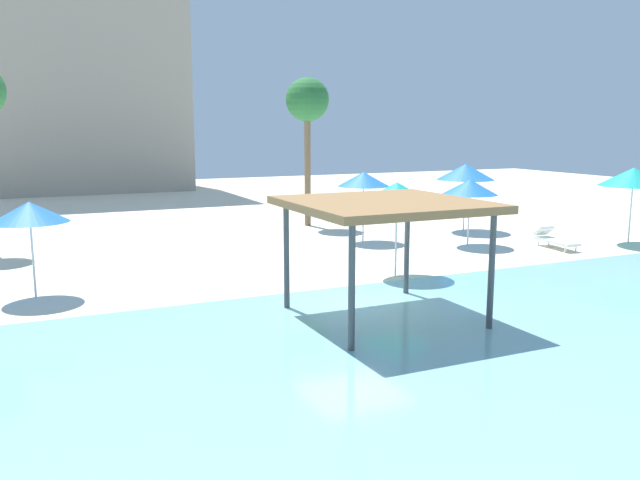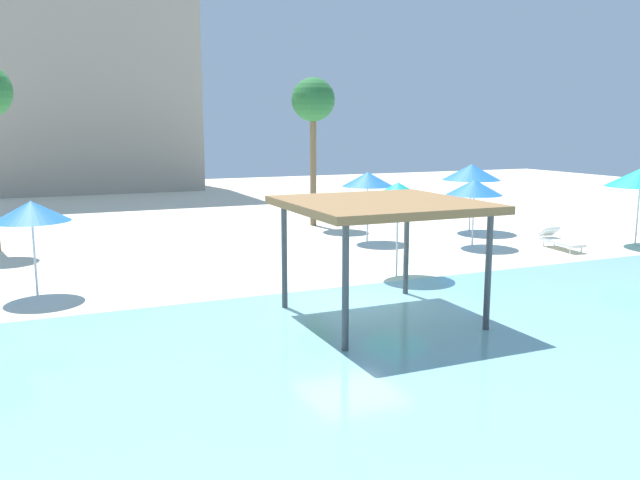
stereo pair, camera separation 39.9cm
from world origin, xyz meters
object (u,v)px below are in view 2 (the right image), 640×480
object	(u,v)px
beach_umbrella_blue_0	(474,187)
beach_umbrella_blue_4	(368,179)
beach_umbrella_teal_6	(398,192)
palm_tree_0	(313,103)
beach_umbrella_blue_2	(31,211)
beach_umbrella_blue_3	(471,172)
lounge_chair_1	(559,240)
shade_pavilion	(381,208)

from	to	relation	value
beach_umbrella_blue_0	beach_umbrella_blue_4	size ratio (longest dim) A/B	0.92
beach_umbrella_teal_6	palm_tree_0	xyz separation A→B (m)	(1.69, 10.33, 2.87)
beach_umbrella_blue_2	palm_tree_0	xyz separation A→B (m)	(11.50, 8.56, 3.13)
beach_umbrella_blue_3	palm_tree_0	size ratio (longest dim) A/B	0.44
beach_umbrella_blue_2	beach_umbrella_teal_6	size ratio (longest dim) A/B	0.90
beach_umbrella_teal_6	lounge_chair_1	xyz separation A→B (m)	(7.66, 1.51, -2.18)
beach_umbrella_blue_0	beach_umbrella_teal_6	world-z (taller)	beach_umbrella_teal_6
beach_umbrella_blue_0	lounge_chair_1	world-z (taller)	beach_umbrella_blue_0
beach_umbrella_blue_3	palm_tree_0	bearing A→B (deg)	142.66
beach_umbrella_blue_2	palm_tree_0	bearing A→B (deg)	36.66
beach_umbrella_blue_0	beach_umbrella_teal_6	xyz separation A→B (m)	(-5.12, -3.25, 0.32)
shade_pavilion	palm_tree_0	world-z (taller)	palm_tree_0
beach_umbrella_blue_0	beach_umbrella_blue_2	world-z (taller)	beach_umbrella_blue_2
lounge_chair_1	beach_umbrella_blue_0	bearing A→B (deg)	-119.79
beach_umbrella_blue_4	palm_tree_0	distance (m)	5.55
beach_umbrella_blue_0	beach_umbrella_blue_2	bearing A→B (deg)	-174.36
beach_umbrella_blue_4	beach_umbrella_teal_6	world-z (taller)	beach_umbrella_teal_6
beach_umbrella_blue_4	lounge_chair_1	xyz separation A→B (m)	(5.70, -4.14, -2.07)
beach_umbrella_teal_6	palm_tree_0	distance (m)	10.85
beach_umbrella_blue_2	lounge_chair_1	distance (m)	17.58
beach_umbrella_blue_3	lounge_chair_1	xyz separation A→B (m)	(0.53, -4.67, -2.17)
beach_umbrella_blue_4	lounge_chair_1	world-z (taller)	beach_umbrella_blue_4
shade_pavilion	beach_umbrella_blue_4	size ratio (longest dim) A/B	1.53
beach_umbrella_blue_0	beach_umbrella_blue_3	size ratio (longest dim) A/B	0.87
shade_pavilion	beach_umbrella_blue_2	distance (m)	9.07
beach_umbrella_blue_0	palm_tree_0	world-z (taller)	palm_tree_0
beach_umbrella_blue_4	beach_umbrella_teal_6	xyz separation A→B (m)	(-1.96, -5.65, 0.10)
shade_pavilion	beach_umbrella_blue_0	bearing A→B (deg)	42.01
shade_pavilion	beach_umbrella_teal_6	xyz separation A→B (m)	(2.57, 3.67, -0.08)
beach_umbrella_blue_2	beach_umbrella_blue_4	size ratio (longest dim) A/B	0.94
shade_pavilion	lounge_chair_1	world-z (taller)	shade_pavilion
beach_umbrella_blue_3	lounge_chair_1	world-z (taller)	beach_umbrella_blue_3
beach_umbrella_blue_3	beach_umbrella_teal_6	size ratio (longest dim) A/B	1.01
beach_umbrella_blue_2	beach_umbrella_teal_6	xyz separation A→B (m)	(9.81, -1.78, 0.27)
beach_umbrella_teal_6	shade_pavilion	bearing A→B (deg)	-124.98
beach_umbrella_blue_4	palm_tree_0	bearing A→B (deg)	93.39
beach_umbrella_blue_3	beach_umbrella_teal_6	world-z (taller)	beach_umbrella_blue_3
beach_umbrella_blue_2	beach_umbrella_blue_3	size ratio (longest dim) A/B	0.89
palm_tree_0	beach_umbrella_blue_3	bearing A→B (deg)	-37.34
lounge_chair_1	beach_umbrella_teal_6	bearing A→B (deg)	-74.29
beach_umbrella_blue_2	beach_umbrella_blue_3	distance (m)	17.50
lounge_chair_1	palm_tree_0	world-z (taller)	palm_tree_0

